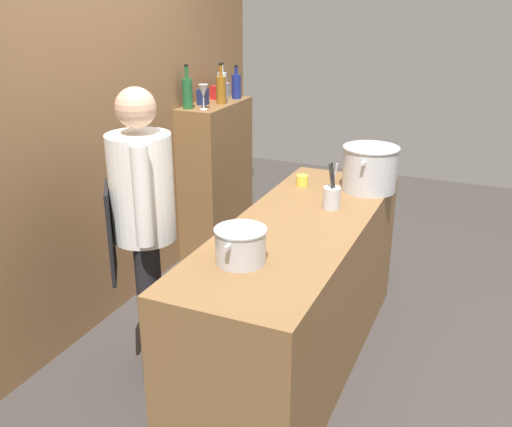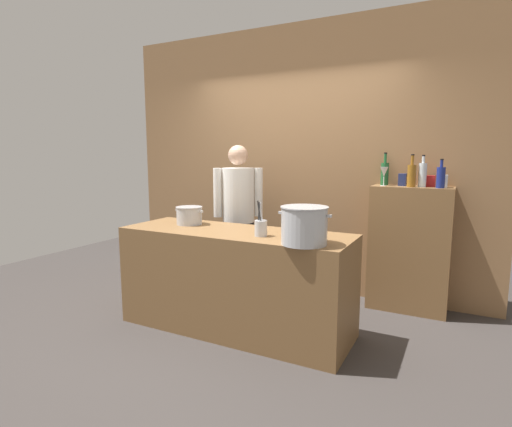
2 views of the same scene
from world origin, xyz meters
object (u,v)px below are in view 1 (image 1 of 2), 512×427
object	(u,v)px
chef	(143,217)
wine_bottle_clear	(222,86)
spice_tin_navy	(203,97)
spice_tin_red	(216,92)
butter_jar	(302,180)
wine_bottle_cobalt	(236,86)
wine_bottle_amber	(221,89)
wine_glass_tall	(203,92)
spice_tin_silver	(224,90)
utensil_crock	(332,197)
stockpot_small	(241,245)
stockpot_large	(370,169)
wine_bottle_green	(187,92)

from	to	relation	value
chef	wine_bottle_clear	world-z (taller)	chef
spice_tin_navy	spice_tin_red	xyz separation A→B (m)	(0.26, 0.02, -0.01)
butter_jar	wine_bottle_cobalt	xyz separation A→B (m)	(0.93, 0.91, 0.42)
butter_jar	wine_bottle_amber	distance (m)	1.22
wine_glass_tall	spice_tin_silver	bearing A→B (deg)	9.94
wine_bottle_amber	wine_bottle_cobalt	distance (m)	0.26
utensil_crock	wine_bottle_clear	distance (m)	1.72
stockpot_small	spice_tin_silver	bearing A→B (deg)	28.29
stockpot_large	stockpot_small	size ratio (longest dim) A/B	1.32
utensil_crock	wine_glass_tall	size ratio (longest dim) A/B	1.55
wine_bottle_clear	wine_bottle_cobalt	bearing A→B (deg)	-16.60
wine_bottle_clear	spice_tin_silver	xyz separation A→B (m)	(0.18, 0.07, -0.06)
stockpot_small	spice_tin_navy	size ratio (longest dim) A/B	2.58
stockpot_small	wine_bottle_clear	distance (m)	2.26
wine_glass_tall	utensil_crock	bearing A→B (deg)	-120.84
wine_bottle_green	chef	bearing A→B (deg)	-159.72
stockpot_large	butter_jar	world-z (taller)	stockpot_large
chef	stockpot_small	size ratio (longest dim) A/B	5.30
chef	butter_jar	xyz separation A→B (m)	(1.03, -0.55, -0.03)
stockpot_small	wine_bottle_green	distance (m)	2.02
spice_tin_silver	stockpot_large	bearing A→B (deg)	-120.30
utensil_crock	spice_tin_silver	world-z (taller)	spice_tin_silver
utensil_crock	spice_tin_red	xyz separation A→B (m)	(1.17, 1.35, 0.33)
chef	wine_glass_tall	distance (m)	1.55
butter_jar	wine_bottle_amber	world-z (taller)	wine_bottle_amber
butter_jar	spice_tin_silver	size ratio (longest dim) A/B	0.67
wine_bottle_cobalt	spice_tin_red	bearing A→B (deg)	123.43
spice_tin_navy	spice_tin_red	distance (m)	0.26
spice_tin_silver	utensil_crock	bearing A→B (deg)	-133.63
chef	wine_bottle_cobalt	distance (m)	2.03
stockpot_small	spice_tin_navy	distance (m)	2.13
wine_bottle_green	spice_tin_navy	xyz separation A→B (m)	(0.18, -0.03, -0.06)
spice_tin_navy	butter_jar	bearing A→B (deg)	-118.88
stockpot_large	spice_tin_red	world-z (taller)	spice_tin_red
stockpot_large	wine_bottle_cobalt	size ratio (longest dim) A/B	1.53
stockpot_large	wine_bottle_amber	xyz separation A→B (m)	(0.58, 1.35, 0.33)
stockpot_large	butter_jar	bearing A→B (deg)	102.11
spice_tin_red	spice_tin_silver	bearing A→B (deg)	-9.71
utensil_crock	wine_bottle_clear	bearing A→B (deg)	49.08
stockpot_large	utensil_crock	distance (m)	0.44
stockpot_small	spice_tin_silver	distance (m)	2.44
stockpot_large	stockpot_small	bearing A→B (deg)	166.47
wine_bottle_green	spice_tin_navy	distance (m)	0.19
spice_tin_navy	wine_bottle_amber	bearing A→B (deg)	-49.64
utensil_crock	wine_bottle_green	xyz separation A→B (m)	(0.73, 1.37, 0.40)
stockpot_small	wine_bottle_clear	world-z (taller)	wine_bottle_clear
wine_glass_tall	butter_jar	bearing A→B (deg)	-113.50
wine_bottle_cobalt	spice_tin_red	distance (m)	0.17
spice_tin_silver	spice_tin_red	size ratio (longest dim) A/B	1.09
wine_bottle_cobalt	spice_tin_red	size ratio (longest dim) A/B	2.50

